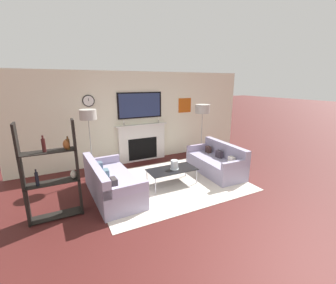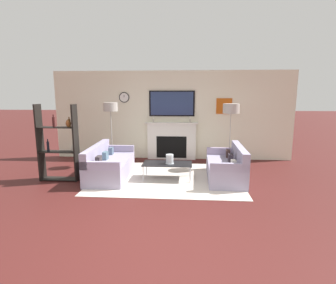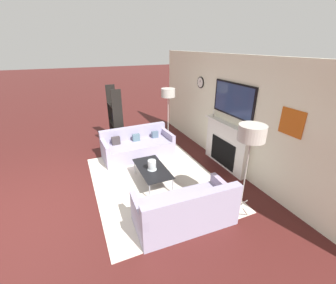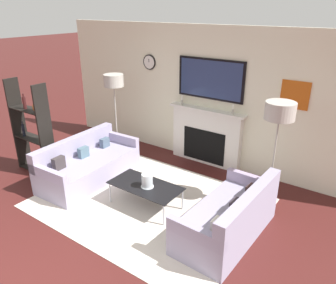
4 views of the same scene
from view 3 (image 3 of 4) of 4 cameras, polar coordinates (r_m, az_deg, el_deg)
ground_plane at (r=5.14m, az=-32.36°, el=-14.96°), size 60.00×60.00×0.00m
fireplace_wall at (r=5.62m, az=15.93°, el=5.49°), size 7.34×0.28×2.70m
area_rug at (r=5.23m, az=-3.03°, el=-9.95°), size 3.46×2.68×0.01m
couch_left at (r=6.29m, az=-7.74°, el=-1.21°), size 0.93×1.92×0.77m
couch_right at (r=4.02m, az=4.46°, el=-16.94°), size 0.87×1.73×0.80m
coffee_table at (r=5.01m, az=-4.06°, el=-6.83°), size 1.16×0.59×0.38m
hurricane_candle at (r=4.90m, az=-4.09°, el=-5.98°), size 0.20×0.20×0.22m
floor_lamp_left at (r=6.39m, az=0.02°, el=12.12°), size 0.39×0.39×1.78m
floor_lamp_right at (r=3.75m, az=20.52°, el=1.88°), size 0.44×0.44×1.76m
shelf_unit at (r=6.98m, az=-13.21°, el=6.07°), size 0.90×0.28×1.78m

